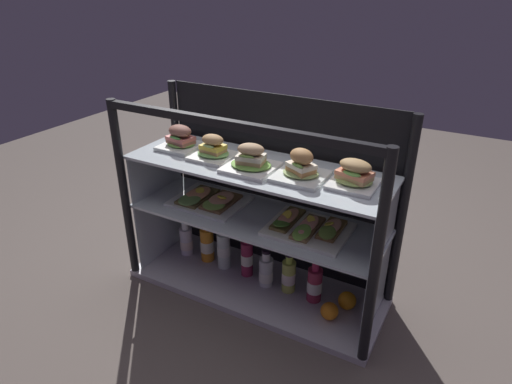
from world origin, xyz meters
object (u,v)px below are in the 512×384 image
object	(u,v)px
juice_bottle_front_right_end	(247,257)
orange_fruit_beside_bottles	(329,311)
plated_roll_sandwich_mid_left	(354,176)
orange_fruit_near_left_post	(347,301)
juice_bottle_front_left_end	(224,249)
plated_roll_sandwich_near_right_corner	(251,161)
juice_bottle_tucked_behind	(289,275)
plated_roll_sandwich_left_of_center	(301,168)
plated_roll_sandwich_near_left_corner	(181,140)
open_sandwich_tray_mid_left	(208,200)
juice_bottle_front_fourth	(186,240)
juice_bottle_near_post	(315,284)
open_sandwich_tray_left_of_center	(308,227)
juice_bottle_back_right	(207,244)
plated_roll_sandwich_mid_right	(213,150)
juice_bottle_back_center	(266,271)

from	to	relation	value
juice_bottle_front_right_end	orange_fruit_beside_bottles	bearing A→B (deg)	-12.04
plated_roll_sandwich_mid_left	orange_fruit_near_left_post	distance (m)	0.62
juice_bottle_front_left_end	plated_roll_sandwich_near_right_corner	bearing A→B (deg)	-22.32
plated_roll_sandwich_near_right_corner	juice_bottle_front_right_end	bearing A→B (deg)	130.73
plated_roll_sandwich_mid_left	juice_bottle_tucked_behind	distance (m)	0.63
plated_roll_sandwich_left_of_center	plated_roll_sandwich_near_left_corner	bearing A→B (deg)	176.45
juice_bottle_tucked_behind	orange_fruit_near_left_post	distance (m)	0.29
juice_bottle_front_right_end	plated_roll_sandwich_near_right_corner	bearing A→B (deg)	-49.27
open_sandwich_tray_mid_left	orange_fruit_beside_bottles	size ratio (longest dim) A/B	4.35
juice_bottle_front_fourth	juice_bottle_near_post	xyz separation A→B (m)	(0.74, -0.02, 0.01)
plated_roll_sandwich_near_right_corner	open_sandwich_tray_left_of_center	size ratio (longest dim) A/B	0.60
open_sandwich_tray_mid_left	juice_bottle_front_left_end	bearing A→B (deg)	36.49
juice_bottle_front_fourth	juice_bottle_front_right_end	xyz separation A→B (m)	(0.38, -0.00, 0.02)
juice_bottle_front_fourth	juice_bottle_front_right_end	distance (m)	0.38
juice_bottle_back_right	juice_bottle_front_right_end	world-z (taller)	juice_bottle_back_right
plated_roll_sandwich_mid_right	plated_roll_sandwich_left_of_center	size ratio (longest dim) A/B	0.89
open_sandwich_tray_left_of_center	orange_fruit_beside_bottles	bearing A→B (deg)	-20.65
juice_bottle_near_post	orange_fruit_beside_bottles	xyz separation A→B (m)	(0.11, -0.08, -0.05)
plated_roll_sandwich_near_right_corner	orange_fruit_near_left_post	xyz separation A→B (m)	(0.44, 0.09, -0.62)
juice_bottle_front_right_end	open_sandwich_tray_left_of_center	bearing A→B (deg)	-8.00
open_sandwich_tray_left_of_center	juice_bottle_back_center	distance (m)	0.38
juice_bottle_front_left_end	juice_bottle_back_right	bearing A→B (deg)	174.34
juice_bottle_front_left_end	plated_roll_sandwich_near_left_corner	bearing A→B (deg)	-171.78
juice_bottle_back_right	plated_roll_sandwich_left_of_center	bearing A→B (deg)	-8.28
plated_roll_sandwich_near_left_corner	juice_bottle_front_left_end	bearing A→B (deg)	8.22
plated_roll_sandwich_near_right_corner	plated_roll_sandwich_mid_left	xyz separation A→B (m)	(0.42, 0.05, 0.00)
juice_bottle_front_fourth	juice_bottle_back_center	xyz separation A→B (m)	(0.50, -0.03, -0.00)
plated_roll_sandwich_mid_left	juice_bottle_back_center	world-z (taller)	plated_roll_sandwich_mid_left
juice_bottle_front_fourth	juice_bottle_front_right_end	bearing A→B (deg)	-0.71
juice_bottle_front_right_end	juice_bottle_front_fourth	bearing A→B (deg)	179.29
plated_roll_sandwich_near_left_corner	juice_bottle_front_fourth	distance (m)	0.58
plated_roll_sandwich_mid_left	juice_bottle_front_left_end	world-z (taller)	plated_roll_sandwich_mid_left
plated_roll_sandwich_mid_left	juice_bottle_tucked_behind	bearing A→B (deg)	175.49
plated_roll_sandwich_near_right_corner	orange_fruit_beside_bottles	distance (m)	0.73
plated_roll_sandwich_mid_right	orange_fruit_beside_bottles	bearing A→B (deg)	-4.22
plated_roll_sandwich_mid_left	plated_roll_sandwich_near_right_corner	bearing A→B (deg)	-173.04
juice_bottle_near_post	juice_bottle_front_left_end	bearing A→B (deg)	178.06
open_sandwich_tray_mid_left	juice_bottle_tucked_behind	xyz separation A→B (m)	(0.42, 0.02, -0.30)
juice_bottle_front_left_end	juice_bottle_back_center	bearing A→B (deg)	-5.68
open_sandwich_tray_left_of_center	orange_fruit_beside_bottles	distance (m)	0.38
plated_roll_sandwich_near_left_corner	plated_roll_sandwich_near_right_corner	xyz separation A→B (m)	(0.41, -0.06, -0.01)
plated_roll_sandwich_mid_right	orange_fruit_near_left_post	distance (m)	0.90
juice_bottle_front_right_end	juice_bottle_back_center	bearing A→B (deg)	-11.65
orange_fruit_beside_bottles	juice_bottle_front_fourth	bearing A→B (deg)	172.92
juice_bottle_back_center	orange_fruit_beside_bottles	size ratio (longest dim) A/B	2.53
juice_bottle_back_right	plated_roll_sandwich_mid_left	bearing A→B (deg)	-3.46
plated_roll_sandwich_mid_left	open_sandwich_tray_mid_left	bearing A→B (deg)	-179.72
plated_roll_sandwich_mid_left	open_sandwich_tray_mid_left	size ratio (longest dim) A/B	0.53
plated_roll_sandwich_near_left_corner	juice_bottle_front_left_end	world-z (taller)	plated_roll_sandwich_near_left_corner
juice_bottle_back_center	orange_fruit_beside_bottles	xyz separation A→B (m)	(0.35, -0.08, -0.04)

